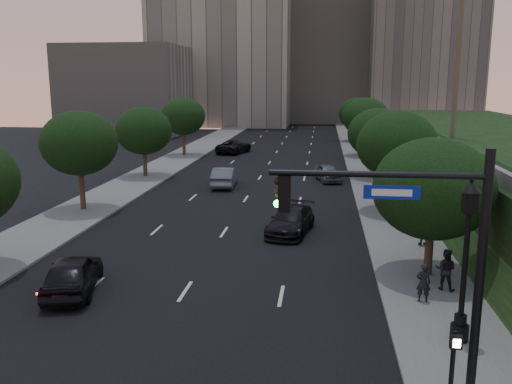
# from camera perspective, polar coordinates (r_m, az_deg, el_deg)

# --- Properties ---
(ground) EXTENTS (160.00, 160.00, 0.00)m
(ground) POSITION_cam_1_polar(r_m,az_deg,el_deg) (18.69, -11.41, -16.01)
(ground) COLOR black
(ground) RESTS_ON ground
(road_surface) EXTENTS (16.00, 140.00, 0.02)m
(road_surface) POSITION_cam_1_polar(r_m,az_deg,el_deg) (46.77, 0.12, 1.09)
(road_surface) COLOR black
(road_surface) RESTS_ON ground
(sidewalk_right) EXTENTS (4.50, 140.00, 0.15)m
(sidewalk_right) POSITION_cam_1_polar(r_m,az_deg,el_deg) (46.68, 12.71, 0.86)
(sidewalk_right) COLOR slate
(sidewalk_right) RESTS_ON ground
(sidewalk_left) EXTENTS (4.50, 140.00, 0.15)m
(sidewalk_left) POSITION_cam_1_polar(r_m,az_deg,el_deg) (49.04, -11.86, 1.41)
(sidewalk_left) COLOR slate
(sidewalk_left) RESTS_ON ground
(parapet_wall) EXTENTS (0.35, 90.00, 0.70)m
(parapet_wall) POSITION_cam_1_polar(r_m,az_deg,el_deg) (44.58, 17.38, 5.67)
(parapet_wall) COLOR slate
(parapet_wall) RESTS_ON embankment
(office_block_left) EXTENTS (26.00, 20.00, 32.00)m
(office_block_left) POSITION_cam_1_polar(r_m,az_deg,el_deg) (109.65, -3.39, 15.53)
(office_block_left) COLOR gray
(office_block_left) RESTS_ON ground
(office_block_mid) EXTENTS (22.00, 18.00, 26.00)m
(office_block_mid) POSITION_cam_1_polar(r_m,az_deg,el_deg) (117.73, 7.44, 13.73)
(office_block_mid) COLOR #99968C
(office_block_mid) RESTS_ON ground
(office_block_right) EXTENTS (20.00, 22.00, 36.00)m
(office_block_right) POSITION_cam_1_polar(r_m,az_deg,el_deg) (113.56, 17.02, 15.94)
(office_block_right) COLOR slate
(office_block_right) RESTS_ON ground
(office_block_filler) EXTENTS (18.00, 16.00, 14.00)m
(office_block_filler) POSITION_cam_1_polar(r_m,az_deg,el_deg) (91.27, -13.42, 10.36)
(office_block_filler) COLOR #99968C
(office_block_filler) RESTS_ON ground
(tree_right_a) EXTENTS (5.20, 5.20, 6.24)m
(tree_right_a) POSITION_cam_1_polar(r_m,az_deg,el_deg) (24.56, 18.13, 0.32)
(tree_right_a) COLOR #38281C
(tree_right_a) RESTS_ON ground
(tree_right_b) EXTENTS (5.20, 5.20, 6.74)m
(tree_right_b) POSITION_cam_1_polar(r_m,az_deg,el_deg) (36.20, 14.62, 4.81)
(tree_right_b) COLOR #38281C
(tree_right_b) RESTS_ON ground
(tree_right_c) EXTENTS (5.20, 5.20, 6.24)m
(tree_right_c) POSITION_cam_1_polar(r_m,az_deg,el_deg) (49.10, 12.64, 6.04)
(tree_right_c) COLOR #38281C
(tree_right_c) RESTS_ON ground
(tree_right_d) EXTENTS (5.20, 5.20, 6.74)m
(tree_right_d) POSITION_cam_1_polar(r_m,az_deg,el_deg) (62.96, 11.45, 7.73)
(tree_right_d) COLOR #38281C
(tree_right_d) RESTS_ON ground
(tree_right_e) EXTENTS (5.20, 5.20, 6.24)m
(tree_right_e) POSITION_cam_1_polar(r_m,az_deg,el_deg) (77.93, 10.62, 8.11)
(tree_right_e) COLOR #38281C
(tree_right_e) RESTS_ON ground
(tree_left_b) EXTENTS (5.00, 5.00, 6.71)m
(tree_left_b) POSITION_cam_1_polar(r_m,az_deg,el_deg) (37.39, -18.12, 4.91)
(tree_left_b) COLOR #38281C
(tree_left_b) RESTS_ON ground
(tree_left_c) EXTENTS (5.00, 5.00, 6.34)m
(tree_left_c) POSITION_cam_1_polar(r_m,az_deg,el_deg) (49.45, -11.75, 6.33)
(tree_left_c) COLOR #38281C
(tree_left_c) RESTS_ON ground
(tree_left_d) EXTENTS (5.00, 5.00, 6.71)m
(tree_left_d) POSITION_cam_1_polar(r_m,az_deg,el_deg) (62.80, -7.67, 7.90)
(tree_left_d) COLOR #38281C
(tree_left_d) RESTS_ON ground
(traffic_signal_mast) EXTENTS (5.68, 0.56, 7.00)m
(traffic_signal_mast) POSITION_cam_1_polar(r_m,az_deg,el_deg) (14.80, 18.37, -8.44)
(traffic_signal_mast) COLOR black
(traffic_signal_mast) RESTS_ON ground
(street_lamp) EXTENTS (0.64, 0.64, 5.62)m
(street_lamp) POSITION_cam_1_polar(r_m,az_deg,el_deg) (18.90, 21.10, -7.57)
(street_lamp) COLOR black
(street_lamp) RESTS_ON ground
(pedestrian_signal) EXTENTS (0.30, 0.33, 2.50)m
(pedestrian_signal) POSITION_cam_1_polar(r_m,az_deg,el_deg) (15.10, 20.00, -16.89)
(pedestrian_signal) COLOR black
(pedestrian_signal) RESTS_ON ground
(sedan_near_left) EXTENTS (2.93, 5.02, 1.60)m
(sedan_near_left) POSITION_cam_1_polar(r_m,az_deg,el_deg) (23.79, -18.74, -8.13)
(sedan_near_left) COLOR black
(sedan_near_left) RESTS_ON ground
(sedan_mid_left) EXTENTS (2.02, 5.05, 1.63)m
(sedan_mid_left) POSITION_cam_1_polar(r_m,az_deg,el_deg) (44.64, -3.33, 1.61)
(sedan_mid_left) COLOR #5B5D63
(sedan_mid_left) RESTS_ON ground
(sedan_far_left) EXTENTS (4.05, 6.22, 1.59)m
(sedan_far_left) POSITION_cam_1_polar(r_m,az_deg,el_deg) (65.26, -2.33, 4.80)
(sedan_far_left) COLOR black
(sedan_far_left) RESTS_ON ground
(sedan_near_right) EXTENTS (2.94, 5.37, 1.48)m
(sedan_near_right) POSITION_cam_1_polar(r_m,az_deg,el_deg) (31.06, 3.68, -3.03)
(sedan_near_right) COLOR black
(sedan_near_right) RESTS_ON ground
(sedan_far_right) EXTENTS (2.73, 4.60, 1.47)m
(sedan_far_right) POSITION_cam_1_polar(r_m,az_deg,el_deg) (47.45, 7.58, 2.03)
(sedan_far_right) COLOR slate
(sedan_far_right) RESTS_ON ground
(pedestrian_a) EXTENTS (0.57, 0.38, 1.53)m
(pedestrian_a) POSITION_cam_1_polar(r_m,az_deg,el_deg) (22.25, 17.21, -9.11)
(pedestrian_a) COLOR black
(pedestrian_a) RESTS_ON sidewalk_right
(pedestrian_b) EXTENTS (1.03, 0.94, 1.74)m
(pedestrian_b) POSITION_cam_1_polar(r_m,az_deg,el_deg) (23.69, 19.32, -7.70)
(pedestrian_b) COLOR black
(pedestrian_b) RESTS_ON sidewalk_right
(pedestrian_c) EXTENTS (1.13, 0.64, 1.81)m
(pedestrian_c) POSITION_cam_1_polar(r_m,az_deg,el_deg) (29.49, 17.30, -3.71)
(pedestrian_c) COLOR black
(pedestrian_c) RESTS_ON sidewalk_right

